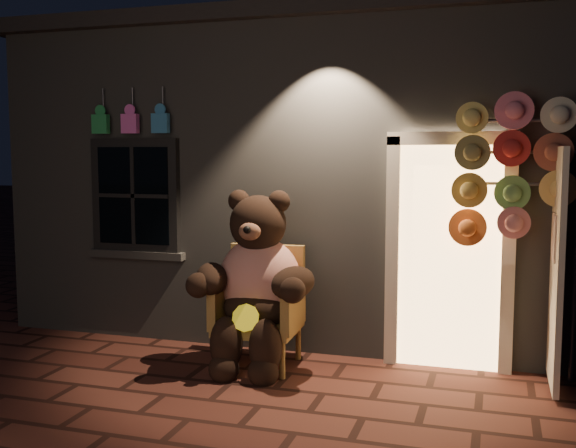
% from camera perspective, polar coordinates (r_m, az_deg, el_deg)
% --- Properties ---
extents(ground, '(60.00, 60.00, 0.00)m').
position_cam_1_polar(ground, '(5.53, -2.50, -15.14)').
color(ground, '#542920').
rests_on(ground, ground).
extents(shop_building, '(7.30, 5.95, 3.51)m').
position_cam_1_polar(shop_building, '(9.02, 6.09, 4.33)').
color(shop_building, slate).
rests_on(shop_building, ground).
extents(wicker_armchair, '(0.80, 0.72, 1.11)m').
position_cam_1_polar(wicker_armchair, '(6.42, -2.28, -6.94)').
color(wicker_armchair, '#A88441').
rests_on(wicker_armchair, ground).
extents(teddy_bear, '(1.24, 0.97, 1.70)m').
position_cam_1_polar(teddy_bear, '(6.24, -2.70, -5.03)').
color(teddy_bear, red).
rests_on(teddy_bear, ground).
extents(hat_rack, '(1.40, 0.22, 2.48)m').
position_cam_1_polar(hat_rack, '(6.14, 19.74, 4.72)').
color(hat_rack, '#59595E').
rests_on(hat_rack, ground).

